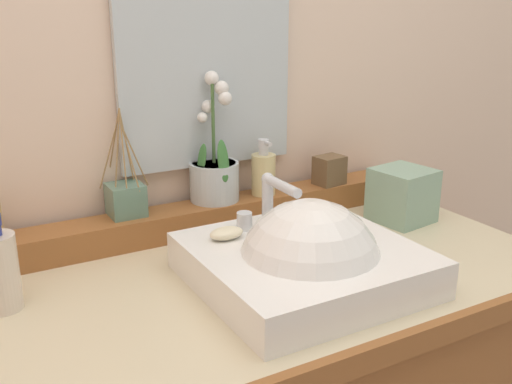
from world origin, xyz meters
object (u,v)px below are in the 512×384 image
Objects in this scene: soap_dispenser at (264,173)px; tissue_box at (402,195)px; trinket_box at (329,170)px; reed_diffuser at (126,198)px; soap_bar at (226,233)px; potted_plant at (214,171)px; sink_basin at (307,268)px.

soap_dispenser is 0.35m from tissue_box.
tissue_box is (0.10, -0.17, -0.04)m from trinket_box.
soap_bar is at bearing -64.45° from reed_diffuser.
trinket_box is (0.41, 0.23, 0.02)m from soap_bar.
soap_bar is 0.50× the size of soap_dispenser.
soap_bar is at bearing -110.83° from potted_plant.
trinket_box is at bearing -3.17° from reed_diffuser.
reed_diffuser is (-0.23, 0.38, 0.07)m from sink_basin.
sink_basin is 1.68× the size of reed_diffuser.
reed_diffuser is 0.67m from tissue_box.
sink_basin is 0.39m from potted_plant.
sink_basin is 3.07× the size of tissue_box.
soap_bar is at bearing -159.03° from trinket_box.
sink_basin is at bearing -138.72° from trinket_box.
tissue_box is (0.40, 0.18, 0.03)m from sink_basin.
potted_plant is 0.47m from tissue_box.
tissue_box is at bearing 23.94° from sink_basin.
reed_diffuser is (-0.34, 0.02, -0.02)m from soap_dispenser.
sink_basin is 5.79× the size of soap_bar.
reed_diffuser is at bearing 115.55° from soap_bar.
tissue_box is at bearing -66.77° from trinket_box.
soap_dispenser is 1.05× the size of tissue_box.
potted_plant is (0.10, 0.26, 0.05)m from soap_bar.
reed_diffuser reaches higher than soap_dispenser.
soap_dispenser reaches higher than soap_bar.
reed_diffuser is at bearing 176.62° from soap_dispenser.
sink_basin is 0.44m from tissue_box.
trinket_box is at bearing 48.94° from sink_basin.
trinket_box is at bearing 120.89° from tissue_box.
potted_plant reaches higher than soap_dispenser.
potted_plant is at bearing 154.64° from tissue_box.
soap_bar is 0.53× the size of tissue_box.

